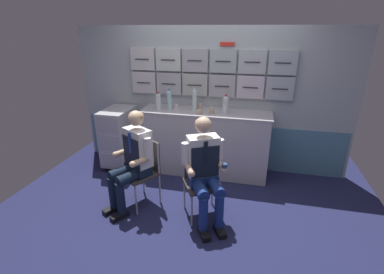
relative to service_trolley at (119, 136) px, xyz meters
The scene contains 16 objects.
ground 1.78m from the service_trolley, 36.01° to the right, with size 4.80×4.80×0.04m, color #20234A.
galley_bulkhead 1.54m from the service_trolley, 14.98° to the left, with size 4.20×0.14×2.15m.
galley_counter 1.38m from the service_trolley, ahead, with size 1.91×0.53×0.98m.
service_trolley is the anchor object (origin of this frame).
folding_chair_left 1.16m from the service_trolley, 47.56° to the right, with size 0.55×0.55×0.83m.
crew_member_left 1.23m from the service_trolley, 54.90° to the right, with size 0.59×0.66×1.23m.
folding_chair_right 1.77m from the service_trolley, 31.10° to the right, with size 0.54×0.54×0.83m.
crew_member_right 1.92m from the service_trolley, 33.60° to the right, with size 0.57×0.67×1.23m.
water_bottle_blue_cap 1.77m from the service_trolley, ahead, with size 0.08×0.08×0.27m.
water_bottle_clear 1.36m from the service_trolley, ahead, with size 0.07×0.07×0.32m.
sparkling_bottle_green 0.91m from the service_trolley, ahead, with size 0.07×0.07×0.26m.
water_bottle_short 1.04m from the service_trolley, ahead, with size 0.07×0.07×0.30m.
coffee_cup_white 1.42m from the service_trolley, ahead, with size 0.06×0.06×0.06m.
coffee_cup_spare 1.57m from the service_trolley, ahead, with size 0.06×0.06×0.09m.
paper_cup_blue 1.06m from the service_trolley, ahead, with size 0.06×0.06×0.07m.
paper_cup_tan 1.38m from the service_trolley, ahead, with size 0.07×0.07×0.07m.
Camera 1 is at (0.70, -2.76, 2.12)m, focal length 26.10 mm.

